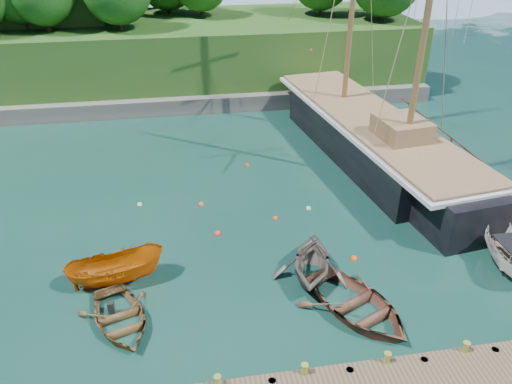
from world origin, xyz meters
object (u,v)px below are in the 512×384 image
Objects in this scene: cabin_boat_white at (506,268)px; schooner at (370,140)px; rowboat_0 at (121,324)px; rowboat_2 at (357,313)px; rowboat_1 at (311,277)px; motorboat_orange at (118,282)px.

cabin_boat_white is 12.86m from schooner.
schooner is (15.46, 13.40, 1.19)m from rowboat_0.
rowboat_0 is 9.67m from rowboat_2.
cabin_boat_white is at bearing 12.75° from rowboat_1.
rowboat_2 is at bearing -45.55° from rowboat_1.
cabin_boat_white is (17.84, -1.93, 0.00)m from motorboat_orange.
rowboat_2 is 8.11m from cabin_boat_white.
rowboat_1 is 13.81m from schooner.
rowboat_2 is (9.62, -0.96, 0.00)m from rowboat_0.
rowboat_1 is 0.89× the size of cabin_boat_white.
rowboat_0 is at bearing -146.56° from schooner.
cabin_boat_white reaches higher than rowboat_0.
rowboat_1 reaches higher than rowboat_0.
rowboat_1 is at bearing 90.84° from rowboat_2.
rowboat_1 is at bearing -128.64° from schooner.
schooner reaches higher than cabin_boat_white.
rowboat_2 is 15.55m from schooner.
rowboat_2 is 10.56m from motorboat_orange.
rowboat_1 reaches higher than motorboat_orange.
cabin_boat_white is at bearing -88.13° from schooner.
cabin_boat_white is (7.92, 1.72, 0.00)m from rowboat_2.
rowboat_0 is 0.95× the size of motorboat_orange.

